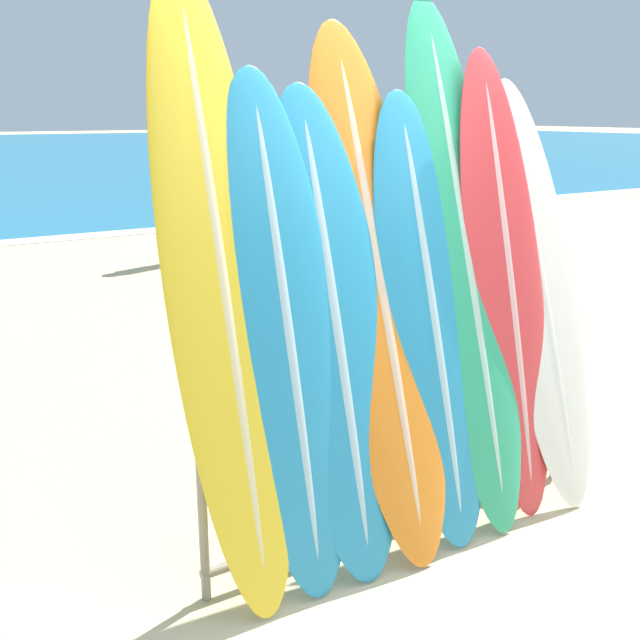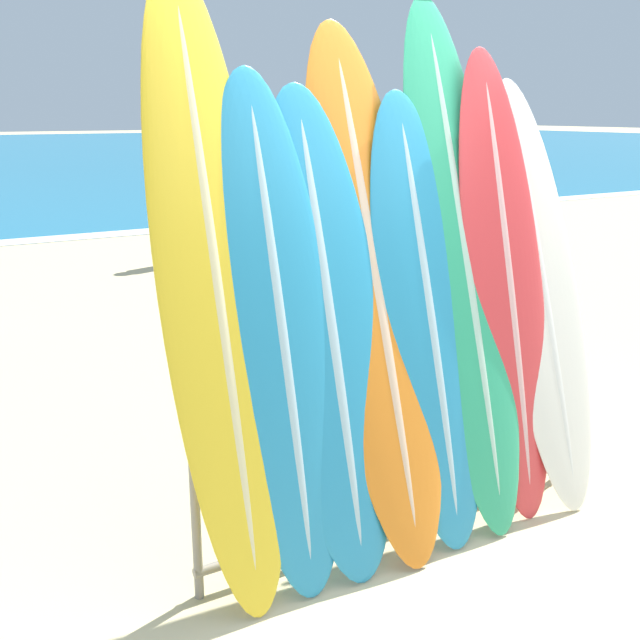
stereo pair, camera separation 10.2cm
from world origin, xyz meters
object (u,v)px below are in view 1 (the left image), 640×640
(surfboard_slot_2, at_px, (335,334))
(surfboard_slot_7, at_px, (541,292))
(surfboard_slot_0, at_px, (222,293))
(surfboard_slot_6, at_px, (506,286))
(person_mid_beach, at_px, (186,191))
(surfboard_slot_3, at_px, (379,292))
(surfboard_rack, at_px, (407,442))
(surfboard_slot_1, at_px, (286,336))
(surfboard_slot_4, at_px, (430,320))
(surfboard_slot_5, at_px, (464,265))

(surfboard_slot_2, xyz_separation_m, surfboard_slot_7, (1.28, 0.02, 0.02))
(surfboard_slot_0, xyz_separation_m, surfboard_slot_6, (1.51, -0.05, -0.14))
(surfboard_slot_7, distance_m, person_mid_beach, 7.02)
(surfboard_slot_0, distance_m, surfboard_slot_3, 0.77)
(surfboard_slot_0, bearing_deg, surfboard_slot_7, -1.35)
(surfboard_rack, bearing_deg, surfboard_slot_6, 3.73)
(surfboard_slot_0, bearing_deg, surfboard_slot_3, -0.03)
(surfboard_slot_0, distance_m, surfboard_slot_2, 0.55)
(person_mid_beach, bearing_deg, surfboard_rack, -172.46)
(surfboard_slot_1, xyz_separation_m, surfboard_slot_7, (1.52, 0.02, -0.01))
(surfboard_slot_1, bearing_deg, surfboard_rack, -2.65)
(surfboard_rack, distance_m, surfboard_slot_4, 0.60)
(surfboard_rack, bearing_deg, surfboard_slot_2, 175.41)
(surfboard_slot_5, xyz_separation_m, surfboard_slot_6, (0.24, -0.06, -0.12))
(surfboard_slot_6, bearing_deg, surfboard_slot_1, -179.48)
(surfboard_slot_4, bearing_deg, surfboard_slot_6, 1.74)
(surfboard_slot_0, xyz_separation_m, surfboard_slot_4, (1.02, -0.07, -0.24))
(surfboard_slot_0, bearing_deg, surfboard_slot_4, -3.65)
(surfboard_slot_3, xyz_separation_m, surfboard_slot_5, (0.51, 0.01, 0.07))
(surfboard_slot_7, bearing_deg, surfboard_slot_0, 178.65)
(surfboard_slot_7, height_order, person_mid_beach, surfboard_slot_7)
(surfboard_slot_0, height_order, surfboard_slot_1, surfboard_slot_0)
(surfboard_slot_4, height_order, surfboard_slot_5, surfboard_slot_5)
(surfboard_slot_5, bearing_deg, surfboard_slot_3, -179.28)
(surfboard_rack, relative_size, surfboard_slot_2, 1.01)
(surfboard_slot_5, bearing_deg, surfboard_slot_7, -5.51)
(surfboard_slot_5, bearing_deg, person_mid_beach, 79.54)
(surfboard_rack, xyz_separation_m, surfboard_slot_5, (0.39, 0.10, 0.80))
(surfboard_slot_0, bearing_deg, surfboard_rack, -5.85)
(surfboard_rack, xyz_separation_m, surfboard_slot_6, (0.63, 0.04, 0.68))
(surfboard_slot_1, bearing_deg, surfboard_slot_2, 0.51)
(surfboard_slot_2, height_order, surfboard_slot_5, surfboard_slot_5)
(surfboard_slot_4, bearing_deg, surfboard_slot_5, 15.40)
(surfboard_rack, xyz_separation_m, surfboard_slot_4, (0.13, 0.03, 0.58))
(surfboard_slot_2, height_order, surfboard_slot_7, surfboard_slot_7)
(surfboard_slot_4, relative_size, surfboard_slot_7, 0.97)
(surfboard_rack, bearing_deg, surfboard_slot_7, 3.18)
(surfboard_slot_3, xyz_separation_m, surfboard_slot_6, (0.75, -0.05, -0.05))
(surfboard_slot_1, height_order, surfboard_slot_4, surfboard_slot_1)
(surfboard_slot_7, bearing_deg, surfboard_rack, -176.82)
(surfboard_slot_7, bearing_deg, person_mid_beach, 83.58)
(surfboard_slot_5, bearing_deg, surfboard_slot_4, -164.60)
(surfboard_slot_5, relative_size, surfboard_slot_6, 1.10)
(surfboard_slot_6, xyz_separation_m, surfboard_slot_7, (0.26, 0.01, -0.07))
(surfboard_slot_0, xyz_separation_m, surfboard_slot_3, (0.76, -0.00, -0.09))
(surfboard_slot_4, distance_m, surfboard_slot_6, 0.50)
(surfboard_slot_6, bearing_deg, surfboard_slot_4, -178.26)
(surfboard_slot_1, xyz_separation_m, surfboard_slot_4, (0.77, -0.00, -0.04))
(surfboard_slot_1, height_order, surfboard_slot_6, surfboard_slot_6)
(surfboard_slot_1, bearing_deg, surfboard_slot_0, 166.20)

